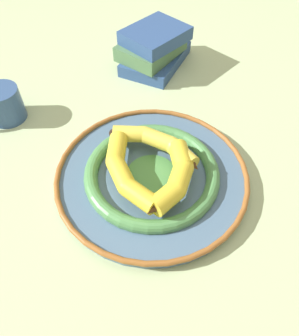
{
  "coord_description": "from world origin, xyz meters",
  "views": [
    {
      "loc": [
        -0.0,
        0.38,
        0.52
      ],
      "look_at": [
        0.02,
        -0.01,
        0.04
      ],
      "focal_mm": 35.0,
      "sensor_mm": 36.0,
      "label": 1
    }
  ],
  "objects_px": {
    "banana_b": "(155,143)",
    "banana_c": "(122,171)",
    "banana_a": "(173,178)",
    "coffee_mug": "(1,104)",
    "decorative_bowl": "(150,175)",
    "book_stack": "(153,48)"
  },
  "relations": [
    {
      "from": "banana_a",
      "to": "banana_b",
      "type": "distance_m",
      "value": 0.1
    },
    {
      "from": "banana_a",
      "to": "book_stack",
      "type": "height_order",
      "value": "book_stack"
    },
    {
      "from": "coffee_mug",
      "to": "banana_c",
      "type": "bearing_deg",
      "value": 106.14
    },
    {
      "from": "decorative_bowl",
      "to": "coffee_mug",
      "type": "relative_size",
      "value": 3.52
    },
    {
      "from": "decorative_bowl",
      "to": "banana_c",
      "type": "bearing_deg",
      "value": 24.62
    },
    {
      "from": "decorative_bowl",
      "to": "book_stack",
      "type": "height_order",
      "value": "book_stack"
    },
    {
      "from": "book_stack",
      "to": "coffee_mug",
      "type": "distance_m",
      "value": 0.41
    },
    {
      "from": "banana_b",
      "to": "banana_c",
      "type": "relative_size",
      "value": 0.99
    },
    {
      "from": "book_stack",
      "to": "banana_b",
      "type": "bearing_deg",
      "value": -145.76
    },
    {
      "from": "banana_c",
      "to": "book_stack",
      "type": "bearing_deg",
      "value": 148.77
    },
    {
      "from": "coffee_mug",
      "to": "decorative_bowl",
      "type": "bearing_deg",
      "value": 112.86
    },
    {
      "from": "banana_a",
      "to": "book_stack",
      "type": "xyz_separation_m",
      "value": [
        0.06,
        -0.44,
        -0.01
      ]
    },
    {
      "from": "decorative_bowl",
      "to": "book_stack",
      "type": "distance_m",
      "value": 0.41
    },
    {
      "from": "banana_b",
      "to": "book_stack",
      "type": "xyz_separation_m",
      "value": [
        0.02,
        -0.35,
        -0.0
      ]
    },
    {
      "from": "decorative_bowl",
      "to": "banana_a",
      "type": "xyz_separation_m",
      "value": [
        -0.04,
        0.04,
        0.04
      ]
    },
    {
      "from": "decorative_bowl",
      "to": "banana_b",
      "type": "distance_m",
      "value": 0.06
    },
    {
      "from": "banana_b",
      "to": "banana_a",
      "type": "bearing_deg",
      "value": 136.89
    },
    {
      "from": "decorative_bowl",
      "to": "book_stack",
      "type": "bearing_deg",
      "value": -87.74
    },
    {
      "from": "decorative_bowl",
      "to": "banana_b",
      "type": "height_order",
      "value": "banana_b"
    },
    {
      "from": "banana_a",
      "to": "coffee_mug",
      "type": "distance_m",
      "value": 0.44
    },
    {
      "from": "decorative_bowl",
      "to": "book_stack",
      "type": "xyz_separation_m",
      "value": [
        0.02,
        -0.4,
        0.03
      ]
    },
    {
      "from": "banana_c",
      "to": "banana_b",
      "type": "bearing_deg",
      "value": 116.06
    }
  ]
}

